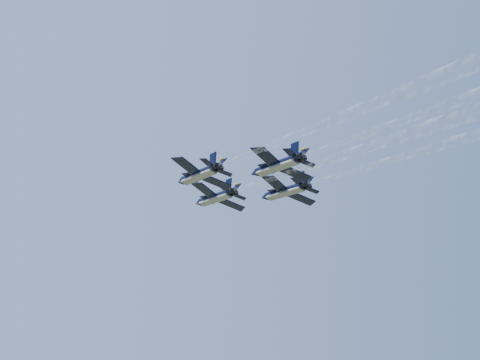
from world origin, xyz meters
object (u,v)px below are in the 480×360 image
object	(u,v)px
jet_right	(285,192)
jet_slot	(277,166)
jet_left	(199,175)
jet_lead	(215,198)

from	to	relation	value
jet_right	jet_slot	size ratio (longest dim) A/B	1.00
jet_left	jet_right	distance (m)	17.84
jet_slot	jet_lead	bearing A→B (deg)	88.43
jet_left	jet_slot	distance (m)	13.81
jet_lead	jet_right	world-z (taller)	same
jet_right	jet_slot	world-z (taller)	same
jet_lead	jet_slot	world-z (taller)	same
jet_lead	jet_left	xyz separation A→B (m)	(-5.89, -12.04, 0.00)
jet_left	jet_slot	world-z (taller)	same
jet_lead	jet_slot	xyz separation A→B (m)	(5.40, -19.99, 0.00)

